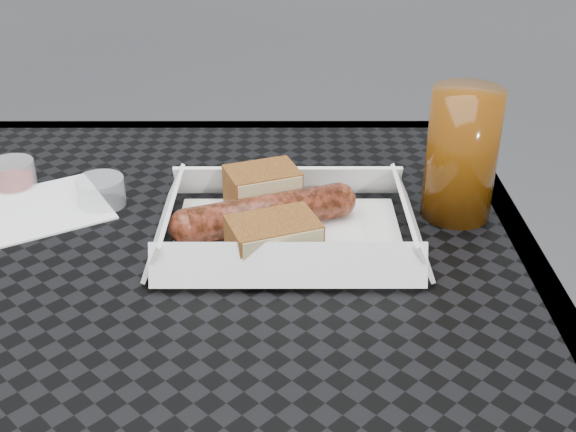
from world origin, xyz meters
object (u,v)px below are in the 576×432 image
object	(u,v)px
patio_table	(115,358)
drink_glass	(462,154)
food_tray	(288,236)
bratwurst	(265,213)

from	to	relation	value
patio_table	drink_glass	world-z (taller)	drink_glass
patio_table	food_tray	distance (m)	0.20
patio_table	food_tray	size ratio (longest dim) A/B	3.64
bratwurst	food_tray	bearing A→B (deg)	-26.35
food_tray	bratwurst	bearing A→B (deg)	153.65
patio_table	drink_glass	xyz separation A→B (m)	(0.33, 0.14, 0.14)
bratwurst	drink_glass	size ratio (longest dim) A/B	1.35
patio_table	drink_glass	bearing A→B (deg)	22.57
drink_glass	food_tray	bearing A→B (deg)	-164.16
bratwurst	patio_table	bearing A→B (deg)	-143.92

